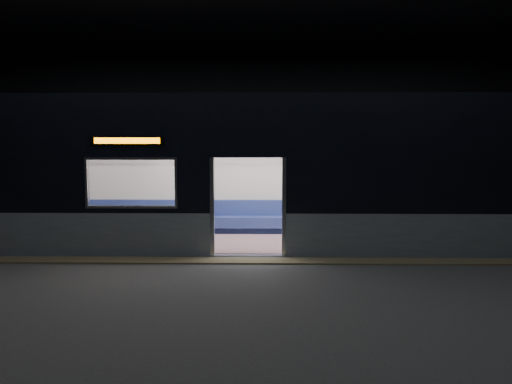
{
  "coord_description": "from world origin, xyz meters",
  "views": [
    {
      "loc": [
        0.37,
        -9.99,
        2.47
      ],
      "look_at": [
        0.14,
        2.3,
        1.21
      ],
      "focal_mm": 38.0,
      "sensor_mm": 36.0,
      "label": 1
    }
  ],
  "objects": [
    {
      "name": "station_envelope",
      "position": [
        0.0,
        0.0,
        3.66
      ],
      "size": [
        24.0,
        14.0,
        5.0
      ],
      "color": "black",
      "rests_on": "station_floor"
    },
    {
      "name": "tactile_strip",
      "position": [
        0.0,
        0.55,
        0.01
      ],
      "size": [
        22.8,
        0.5,
        0.03
      ],
      "primitive_type": "cube",
      "color": "#8C7F59",
      "rests_on": "station_floor"
    },
    {
      "name": "transit_map",
      "position": [
        3.02,
        3.85,
        1.49
      ],
      "size": [
        1.03,
        0.03,
        0.67
      ],
      "primitive_type": "cube",
      "color": "white",
      "rests_on": "metro_car"
    },
    {
      "name": "station_floor",
      "position": [
        0.0,
        0.0,
        -0.01
      ],
      "size": [
        24.0,
        14.0,
        0.01
      ],
      "primitive_type": "cube",
      "color": "#47494C",
      "rests_on": "ground"
    },
    {
      "name": "metro_car",
      "position": [
        -0.0,
        2.54,
        1.85
      ],
      "size": [
        18.0,
        3.04,
        3.35
      ],
      "color": "#93A0AF",
      "rests_on": "station_floor"
    },
    {
      "name": "passenger",
      "position": [
        3.71,
        3.55,
        0.83
      ],
      "size": [
        0.43,
        0.75,
        1.46
      ],
      "rotation": [
        0.0,
        0.0,
        0.05
      ],
      "color": "black",
      "rests_on": "metro_car"
    },
    {
      "name": "handbag",
      "position": [
        3.66,
        3.3,
        0.7
      ],
      "size": [
        0.33,
        0.28,
        0.16
      ],
      "primitive_type": "cube",
      "rotation": [
        0.0,
        0.0,
        0.0
      ],
      "color": "black",
      "rests_on": "passenger"
    }
  ]
}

